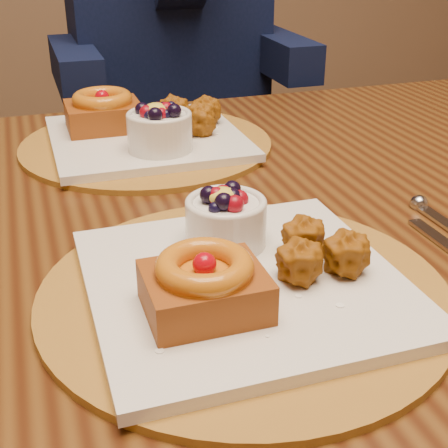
{
  "coord_description": "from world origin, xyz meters",
  "views": [
    {
      "loc": [
        -0.22,
        -0.57,
        1.07
      ],
      "look_at": [
        -0.05,
        -0.06,
        0.81
      ],
      "focal_mm": 50.0,
      "sensor_mm": 36.0,
      "label": 1
    }
  ],
  "objects_px": {
    "place_setting_far": "(145,131)",
    "dining_table": "(185,257)",
    "place_setting_near": "(241,274)",
    "chair_far": "(165,208)"
  },
  "relations": [
    {
      "from": "dining_table",
      "to": "place_setting_far",
      "type": "height_order",
      "value": "place_setting_far"
    },
    {
      "from": "place_setting_near",
      "to": "place_setting_far",
      "type": "relative_size",
      "value": 1.0
    },
    {
      "from": "dining_table",
      "to": "place_setting_near",
      "type": "height_order",
      "value": "place_setting_near"
    },
    {
      "from": "place_setting_near",
      "to": "place_setting_far",
      "type": "height_order",
      "value": "place_setting_far"
    },
    {
      "from": "place_setting_near",
      "to": "place_setting_far",
      "type": "xyz_separation_m",
      "value": [
        -0.0,
        0.43,
        0.0
      ]
    },
    {
      "from": "place_setting_near",
      "to": "chair_far",
      "type": "distance_m",
      "value": 0.92
    },
    {
      "from": "place_setting_far",
      "to": "chair_far",
      "type": "relative_size",
      "value": 0.47
    },
    {
      "from": "place_setting_far",
      "to": "dining_table",
      "type": "bearing_deg",
      "value": -89.22
    },
    {
      "from": "dining_table",
      "to": "place_setting_far",
      "type": "distance_m",
      "value": 0.24
    },
    {
      "from": "place_setting_near",
      "to": "chair_far",
      "type": "height_order",
      "value": "place_setting_near"
    }
  ]
}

